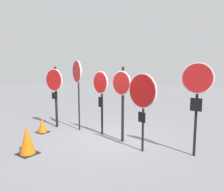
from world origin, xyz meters
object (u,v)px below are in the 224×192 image
object	(u,v)px
stop_sign_2	(101,90)
stop_sign_5	(197,89)
stop_sign_4	(142,96)
stop_sign_3	(122,92)
traffic_cone_0	(42,126)
stop_sign_0	(55,87)
traffic_cone_1	(27,140)
stop_sign_1	(77,76)

from	to	relation	value
stop_sign_2	stop_sign_5	xyz separation A→B (m)	(3.03, -0.00, 0.22)
stop_sign_2	stop_sign_4	size ratio (longest dim) A/B	1.01
stop_sign_3	traffic_cone_0	bearing A→B (deg)	-153.11
stop_sign_0	stop_sign_4	world-z (taller)	stop_sign_0
stop_sign_0	traffic_cone_0	bearing A→B (deg)	-81.93
stop_sign_3	traffic_cone_0	world-z (taller)	stop_sign_3
traffic_cone_1	stop_sign_5	bearing A→B (deg)	33.97
stop_sign_4	traffic_cone_0	world-z (taller)	stop_sign_4
stop_sign_5	traffic_cone_1	distance (m)	4.49
stop_sign_1	stop_sign_3	bearing A→B (deg)	21.82
stop_sign_4	stop_sign_0	bearing A→B (deg)	-171.21
stop_sign_0	stop_sign_4	distance (m)	3.73
stop_sign_1	traffic_cone_0	size ratio (longest dim) A/B	5.11
stop_sign_0	stop_sign_1	bearing A→B (deg)	9.21
stop_sign_0	stop_sign_1	distance (m)	1.05
stop_sign_0	stop_sign_4	xyz separation A→B (m)	(3.73, -0.21, -0.01)
stop_sign_2	stop_sign_4	distance (m)	1.87
stop_sign_0	stop_sign_3	distance (m)	2.87
stop_sign_2	traffic_cone_1	world-z (taller)	stop_sign_2
stop_sign_2	stop_sign_4	world-z (taller)	stop_sign_2
stop_sign_4	traffic_cone_1	xyz separation A→B (m)	(-2.32, -1.88, -1.14)
stop_sign_4	traffic_cone_1	bearing A→B (deg)	-128.88
traffic_cone_1	traffic_cone_0	bearing A→B (deg)	132.10
traffic_cone_0	stop_sign_0	bearing A→B (deg)	101.70
stop_sign_0	stop_sign_2	xyz separation A→B (m)	(1.93, 0.30, -0.02)
stop_sign_0	traffic_cone_0	distance (m)	1.48
stop_sign_1	stop_sign_3	size ratio (longest dim) A/B	1.10
traffic_cone_1	stop_sign_0	bearing A→B (deg)	123.76
traffic_cone_0	stop_sign_3	bearing A→B (deg)	17.00
traffic_cone_1	stop_sign_4	bearing A→B (deg)	39.04
stop_sign_3	traffic_cone_1	distance (m)	2.90
traffic_cone_1	stop_sign_2	bearing A→B (deg)	77.62
stop_sign_4	stop_sign_1	bearing A→B (deg)	-176.73
traffic_cone_0	stop_sign_2	bearing A→B (deg)	29.43
stop_sign_0	stop_sign_5	bearing A→B (deg)	-0.24
traffic_cone_1	stop_sign_3	bearing A→B (deg)	56.58
stop_sign_1	traffic_cone_1	xyz separation A→B (m)	(0.45, -2.32, -1.54)
stop_sign_0	stop_sign_3	bearing A→B (deg)	-1.15
stop_sign_4	traffic_cone_0	distance (m)	3.83
stop_sign_1	stop_sign_4	bearing A→B (deg)	15.75
stop_sign_0	stop_sign_1	size ratio (longest dim) A/B	0.91
stop_sign_1	traffic_cone_1	distance (m)	2.82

